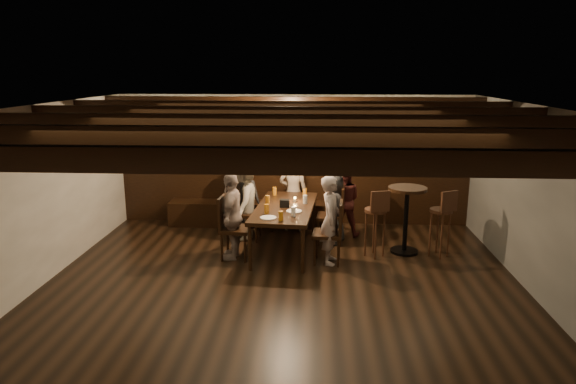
# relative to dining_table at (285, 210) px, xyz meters

# --- Properties ---
(room) EXTENTS (7.00, 7.00, 7.00)m
(room) POSITION_rel_dining_table_xyz_m (-0.22, 0.32, 0.40)
(room) COLOR black
(room) RESTS_ON ground
(dining_table) EXTENTS (1.02, 2.01, 0.73)m
(dining_table) POSITION_rel_dining_table_xyz_m (0.00, 0.00, 0.00)
(dining_table) COLOR black
(dining_table) RESTS_ON floor
(chair_left_near) EXTENTS (0.47, 0.47, 0.96)m
(chair_left_near) POSITION_rel_dining_table_xyz_m (-0.69, 0.50, -0.38)
(chair_left_near) COLOR black
(chair_left_near) RESTS_ON floor
(chair_left_far) EXTENTS (0.48, 0.48, 0.98)m
(chair_left_far) POSITION_rel_dining_table_xyz_m (-0.75, -0.40, -0.37)
(chair_left_far) COLOR black
(chair_left_far) RESTS_ON floor
(chair_right_near) EXTENTS (0.47, 0.47, 0.97)m
(chair_right_near) POSITION_rel_dining_table_xyz_m (0.75, 0.40, -0.38)
(chair_right_near) COLOR black
(chair_right_near) RESTS_ON floor
(chair_right_far) EXTENTS (0.46, 0.46, 0.95)m
(chair_right_far) POSITION_rel_dining_table_xyz_m (0.68, -0.50, -0.38)
(chair_right_far) COLOR black
(chair_right_far) RESTS_ON floor
(person_bench_left) EXTENTS (0.67, 0.47, 1.32)m
(person_bench_left) POSITION_rel_dining_table_xyz_m (-0.83, 0.96, -0.01)
(person_bench_left) COLOR #242527
(person_bench_left) RESTS_ON floor
(person_bench_centre) EXTENTS (0.53, 0.37, 1.40)m
(person_bench_centre) POSITION_rel_dining_table_xyz_m (0.08, 1.05, 0.03)
(person_bench_centre) COLOR gray
(person_bench_centre) RESTS_ON floor
(person_bench_right) EXTENTS (0.64, 0.51, 1.24)m
(person_bench_right) POSITION_rel_dining_table_xyz_m (0.96, 0.83, -0.05)
(person_bench_right) COLOR #511E1C
(person_bench_right) RESTS_ON floor
(person_left_near) EXTENTS (0.58, 0.93, 1.38)m
(person_left_near) POSITION_rel_dining_table_xyz_m (-0.72, 0.50, 0.02)
(person_left_near) COLOR gray
(person_left_near) RESTS_ON floor
(person_left_far) EXTENTS (0.39, 0.81, 1.35)m
(person_left_far) POSITION_rel_dining_table_xyz_m (-0.78, -0.39, 0.00)
(person_left_far) COLOR gray
(person_left_far) RESTS_ON floor
(person_right_near) EXTENTS (0.43, 0.62, 1.22)m
(person_right_near) POSITION_rel_dining_table_xyz_m (0.78, 0.39, -0.06)
(person_right_near) COLOR #2A2B2D
(person_right_near) RESTS_ON floor
(person_right_far) EXTENTS (0.35, 0.51, 1.33)m
(person_right_far) POSITION_rel_dining_table_xyz_m (0.72, -0.50, -0.01)
(person_right_far) COLOR #A4908A
(person_right_far) RESTS_ON floor
(pint_a) EXTENTS (0.07, 0.07, 0.14)m
(pint_a) POSITION_rel_dining_table_xyz_m (-0.23, 0.72, 0.13)
(pint_a) COLOR #BF7219
(pint_a) RESTS_ON dining_table
(pint_b) EXTENTS (0.07, 0.07, 0.14)m
(pint_b) POSITION_rel_dining_table_xyz_m (0.30, 0.63, 0.13)
(pint_b) COLOR #BF7219
(pint_b) RESTS_ON dining_table
(pint_c) EXTENTS (0.07, 0.07, 0.14)m
(pint_c) POSITION_rel_dining_table_xyz_m (-0.29, 0.12, 0.13)
(pint_c) COLOR #BF7219
(pint_c) RESTS_ON dining_table
(pint_d) EXTENTS (0.07, 0.07, 0.14)m
(pint_d) POSITION_rel_dining_table_xyz_m (0.31, 0.18, 0.13)
(pint_d) COLOR silver
(pint_d) RESTS_ON dining_table
(pint_e) EXTENTS (0.07, 0.07, 0.14)m
(pint_e) POSITION_rel_dining_table_xyz_m (-0.25, -0.43, 0.13)
(pint_e) COLOR #BF7219
(pint_e) RESTS_ON dining_table
(pint_f) EXTENTS (0.07, 0.07, 0.14)m
(pint_f) POSITION_rel_dining_table_xyz_m (0.16, -0.56, 0.13)
(pint_f) COLOR silver
(pint_f) RESTS_ON dining_table
(pint_g) EXTENTS (0.07, 0.07, 0.14)m
(pint_g) POSITION_rel_dining_table_xyz_m (-0.01, -0.80, 0.13)
(pint_g) COLOR #BF7219
(pint_g) RESTS_ON dining_table
(plate_near) EXTENTS (0.24, 0.24, 0.01)m
(plate_near) POSITION_rel_dining_table_xyz_m (-0.20, -0.69, 0.07)
(plate_near) COLOR white
(plate_near) RESTS_ON dining_table
(plate_far) EXTENTS (0.24, 0.24, 0.01)m
(plate_far) POSITION_rel_dining_table_xyz_m (0.16, -0.31, 0.07)
(plate_far) COLOR white
(plate_far) RESTS_ON dining_table
(condiment_caddy) EXTENTS (0.15, 0.10, 0.12)m
(condiment_caddy) POSITION_rel_dining_table_xyz_m (-0.00, -0.05, 0.12)
(condiment_caddy) COLOR black
(condiment_caddy) RESTS_ON dining_table
(candle) EXTENTS (0.05, 0.05, 0.05)m
(candle) POSITION_rel_dining_table_xyz_m (0.14, 0.29, 0.09)
(candle) COLOR beige
(candle) RESTS_ON dining_table
(high_top_table) EXTENTS (0.60, 0.60, 1.07)m
(high_top_table) POSITION_rel_dining_table_xyz_m (1.90, 0.01, 0.03)
(high_top_table) COLOR black
(high_top_table) RESTS_ON floor
(bar_stool_left) EXTENTS (0.36, 0.38, 1.08)m
(bar_stool_left) POSITION_rel_dining_table_xyz_m (1.41, -0.20, -0.27)
(bar_stool_left) COLOR #3B1E12
(bar_stool_left) RESTS_ON floor
(bar_stool_right) EXTENTS (0.39, 0.40, 1.08)m
(bar_stool_right) POSITION_rel_dining_table_xyz_m (2.41, -0.15, -0.27)
(bar_stool_right) COLOR #3B1E12
(bar_stool_right) RESTS_ON floor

